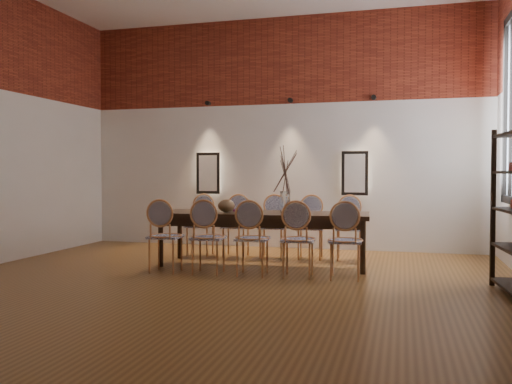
% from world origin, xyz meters
% --- Properties ---
extents(floor, '(7.00, 7.00, 0.02)m').
position_xyz_m(floor, '(0.00, 0.00, -0.01)').
color(floor, brown).
rests_on(floor, ground).
extents(wall_back, '(7.00, 0.10, 4.00)m').
position_xyz_m(wall_back, '(0.00, 3.55, 2.00)').
color(wall_back, silver).
rests_on(wall_back, ground).
extents(brick_band_back, '(7.00, 0.02, 1.50)m').
position_xyz_m(brick_band_back, '(0.00, 3.48, 3.25)').
color(brick_band_back, maroon).
rests_on(brick_band_back, ground).
extents(niche_left, '(0.36, 0.06, 0.66)m').
position_xyz_m(niche_left, '(-1.30, 3.45, 1.30)').
color(niche_left, '#FFEAC6').
rests_on(niche_left, wall_back).
extents(niche_right, '(0.36, 0.06, 0.66)m').
position_xyz_m(niche_right, '(1.30, 3.45, 1.30)').
color(niche_right, '#FFEAC6').
rests_on(niche_right, wall_back).
extents(spot_fixture_left, '(0.08, 0.10, 0.08)m').
position_xyz_m(spot_fixture_left, '(-1.30, 3.42, 2.55)').
color(spot_fixture_left, black).
rests_on(spot_fixture_left, wall_back).
extents(spot_fixture_mid, '(0.08, 0.10, 0.08)m').
position_xyz_m(spot_fixture_mid, '(0.20, 3.42, 2.55)').
color(spot_fixture_mid, black).
rests_on(spot_fixture_mid, wall_back).
extents(spot_fixture_right, '(0.08, 0.10, 0.08)m').
position_xyz_m(spot_fixture_right, '(1.60, 3.42, 2.55)').
color(spot_fixture_right, black).
rests_on(spot_fixture_right, wall_back).
extents(window_frame, '(0.08, 0.90, 2.50)m').
position_xyz_m(window_frame, '(3.44, 2.00, 2.15)').
color(window_frame, black).
rests_on(window_frame, wall_right).
extents(window_mullion, '(0.06, 0.06, 2.40)m').
position_xyz_m(window_mullion, '(3.44, 2.00, 2.15)').
color(window_mullion, black).
rests_on(window_mullion, wall_right).
extents(dining_table, '(2.97, 1.12, 0.75)m').
position_xyz_m(dining_table, '(0.19, 1.62, 0.38)').
color(dining_table, '#301D10').
rests_on(dining_table, floor).
extents(chair_near_a, '(0.47, 0.47, 0.94)m').
position_xyz_m(chair_near_a, '(-0.93, 0.80, 0.47)').
color(chair_near_a, tan).
rests_on(chair_near_a, floor).
extents(chair_near_b, '(0.47, 0.47, 0.94)m').
position_xyz_m(chair_near_b, '(-0.35, 0.84, 0.47)').
color(chair_near_b, tan).
rests_on(chair_near_b, floor).
extents(chair_near_c, '(0.47, 0.47, 0.94)m').
position_xyz_m(chair_near_c, '(0.23, 0.88, 0.47)').
color(chair_near_c, tan).
rests_on(chair_near_c, floor).
extents(chair_near_d, '(0.47, 0.47, 0.94)m').
position_xyz_m(chair_near_d, '(0.81, 0.91, 0.47)').
color(chair_near_d, tan).
rests_on(chair_near_d, floor).
extents(chair_near_e, '(0.47, 0.47, 0.94)m').
position_xyz_m(chair_near_e, '(1.40, 0.95, 0.47)').
color(chair_near_e, tan).
rests_on(chair_near_e, floor).
extents(chair_far_a, '(0.47, 0.47, 0.94)m').
position_xyz_m(chair_far_a, '(-1.03, 2.30, 0.47)').
color(chair_far_a, tan).
rests_on(chair_far_a, floor).
extents(chair_far_b, '(0.47, 0.47, 0.94)m').
position_xyz_m(chair_far_b, '(-0.44, 2.33, 0.47)').
color(chair_far_b, tan).
rests_on(chair_far_b, floor).
extents(chair_far_c, '(0.47, 0.47, 0.94)m').
position_xyz_m(chair_far_c, '(0.14, 2.37, 0.47)').
color(chair_far_c, tan).
rests_on(chair_far_c, floor).
extents(chair_far_d, '(0.47, 0.47, 0.94)m').
position_xyz_m(chair_far_d, '(0.72, 2.41, 0.47)').
color(chair_far_d, tan).
rests_on(chair_far_d, floor).
extents(chair_far_e, '(0.47, 0.47, 0.94)m').
position_xyz_m(chair_far_e, '(1.30, 2.44, 0.47)').
color(chair_far_e, tan).
rests_on(chair_far_e, floor).
extents(vase, '(0.14, 0.14, 0.30)m').
position_xyz_m(vase, '(0.49, 1.64, 0.90)').
color(vase, silver).
rests_on(vase, dining_table).
extents(dried_branches, '(0.50, 0.50, 0.70)m').
position_xyz_m(dried_branches, '(0.49, 1.64, 1.35)').
color(dried_branches, '#453027').
rests_on(dried_branches, vase).
extents(bowl, '(0.24, 0.24, 0.18)m').
position_xyz_m(bowl, '(-0.33, 1.54, 0.84)').
color(bowl, brown).
rests_on(bowl, dining_table).
extents(book, '(0.27, 0.20, 0.03)m').
position_xyz_m(book, '(-0.15, 1.77, 0.77)').
color(book, '#7E2260').
rests_on(book, dining_table).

